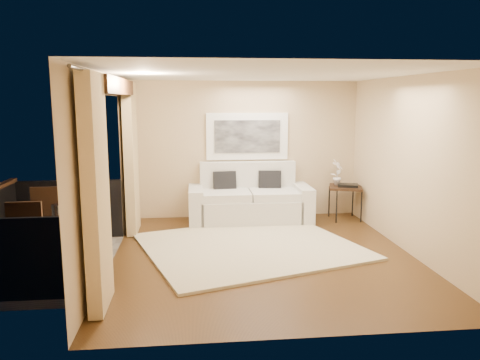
{
  "coord_description": "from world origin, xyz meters",
  "views": [
    {
      "loc": [
        -1.06,
        -6.72,
        2.34
      ],
      "look_at": [
        -0.28,
        0.72,
        1.05
      ],
      "focal_mm": 35.0,
      "sensor_mm": 36.0,
      "label": 1
    }
  ],
  "objects": [
    {
      "name": "balcony_chair_near",
      "position": [
        -3.23,
        -0.67,
        0.61
      ],
      "size": [
        0.45,
        0.46,
        1.04
      ],
      "rotation": [
        0.0,
        0.0,
        0.02
      ],
      "color": "black",
      "rests_on": "balcony"
    },
    {
      "name": "floor",
      "position": [
        0.0,
        0.0,
        0.0
      ],
      "size": [
        5.0,
        5.0,
        0.0
      ],
      "primitive_type": "plane",
      "color": "#4C3116",
      "rests_on": "ground"
    },
    {
      "name": "candle",
      "position": [
        -2.72,
        0.09,
        0.7
      ],
      "size": [
        0.06,
        0.06,
        0.07
      ],
      "primitive_type": "cylinder",
      "color": "red",
      "rests_on": "bistro_table"
    },
    {
      "name": "curtains",
      "position": [
        -2.11,
        0.0,
        1.34
      ],
      "size": [
        0.16,
        4.8,
        2.64
      ],
      "color": "#D6BB84",
      "rests_on": "ground"
    },
    {
      "name": "glass_b",
      "position": [
        -2.65,
        -0.04,
        0.73
      ],
      "size": [
        0.06,
        0.06,
        0.12
      ],
      "primitive_type": "cylinder",
      "color": "white",
      "rests_on": "bistro_table"
    },
    {
      "name": "room_shell",
      "position": [
        -2.13,
        0.0,
        2.52
      ],
      "size": [
        5.0,
        6.4,
        5.0
      ],
      "color": "white",
      "rests_on": "ground"
    },
    {
      "name": "glass_a",
      "position": [
        -2.69,
        -0.14,
        0.73
      ],
      "size": [
        0.06,
        0.06,
        0.12
      ],
      "primitive_type": "cylinder",
      "color": "silver",
      "rests_on": "bistro_table"
    },
    {
      "name": "sofa",
      "position": [
        0.04,
        2.1,
        0.4
      ],
      "size": [
        2.34,
        1.01,
        1.12
      ],
      "rotation": [
        0.0,
        0.0,
        -0.0
      ],
      "color": "silver",
      "rests_on": "floor"
    },
    {
      "name": "side_table",
      "position": [
        1.93,
        2.0,
        0.61
      ],
      "size": [
        0.76,
        0.76,
        0.67
      ],
      "rotation": [
        0.0,
        0.0,
        -0.28
      ],
      "color": "black",
      "rests_on": "floor"
    },
    {
      "name": "vase",
      "position": [
        -2.85,
        -0.23,
        0.76
      ],
      "size": [
        0.04,
        0.04,
        0.18
      ],
      "primitive_type": "cylinder",
      "color": "white",
      "rests_on": "bistro_table"
    },
    {
      "name": "ice_bucket",
      "position": [
        -2.97,
        0.02,
        0.77
      ],
      "size": [
        0.18,
        0.18,
        0.2
      ],
      "primitive_type": "cylinder",
      "color": "silver",
      "rests_on": "bistro_table"
    },
    {
      "name": "orchid",
      "position": [
        1.79,
        2.12,
        0.93
      ],
      "size": [
        0.32,
        0.32,
        0.52
      ],
      "primitive_type": "imported",
      "rotation": [
        0.0,
        0.0,
        0.81
      ],
      "color": "white",
      "rests_on": "side_table"
    },
    {
      "name": "rug",
      "position": [
        -0.16,
        0.42,
        0.02
      ],
      "size": [
        3.89,
        3.63,
        0.04
      ],
      "primitive_type": "cube",
      "rotation": [
        0.0,
        0.0,
        0.31
      ],
      "color": "beige",
      "rests_on": "floor"
    },
    {
      "name": "balcony_chair_far",
      "position": [
        -3.3,
        0.66,
        0.59
      ],
      "size": [
        0.45,
        0.46,
        1.02
      ],
      "rotation": [
        0.0,
        0.0,
        3.18
      ],
      "color": "black",
      "rests_on": "balcony"
    },
    {
      "name": "artwork",
      "position": [
        0.04,
        2.46,
        1.62
      ],
      "size": [
        1.62,
        0.07,
        0.92
      ],
      "color": "white",
      "rests_on": "room_shell"
    },
    {
      "name": "bistro_table",
      "position": [
        -2.79,
        -0.07,
        0.58
      ],
      "size": [
        0.69,
        0.69,
        0.67
      ],
      "rotation": [
        0.0,
        0.0,
        0.25
      ],
      "color": "black",
      "rests_on": "balcony"
    },
    {
      "name": "tray",
      "position": [
        1.96,
        1.95,
        0.69
      ],
      "size": [
        0.45,
        0.39,
        0.05
      ],
      "primitive_type": "cube",
      "rotation": [
        0.0,
        0.0,
        -0.32
      ],
      "color": "black",
      "rests_on": "side_table"
    },
    {
      "name": "balcony",
      "position": [
        -3.31,
        0.0,
        0.18
      ],
      "size": [
        1.81,
        2.6,
        1.17
      ],
      "color": "#605B56",
      "rests_on": "ground"
    }
  ]
}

